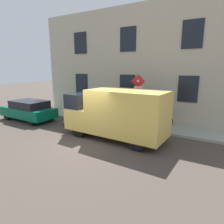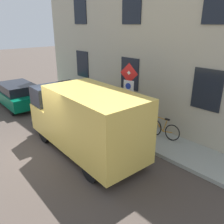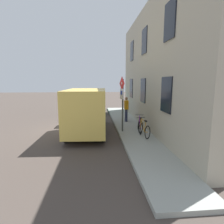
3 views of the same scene
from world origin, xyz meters
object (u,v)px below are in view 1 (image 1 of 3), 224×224
Objects in this scene: sign_post_stacked at (138,93)px; bicycle_purple at (146,118)px; bicycle_orange at (158,119)px; parked_hatchback at (29,110)px; pedestrian at (105,105)px; delivery_van at (117,113)px.

bicycle_purple is at bearing -11.25° from sign_post_stacked.
bicycle_purple is (0.00, 0.76, 0.00)m from bicycle_orange.
bicycle_orange is 1.00× the size of bicycle_purple.
parked_hatchback is 2.36× the size of pedestrian.
delivery_van reaches higher than parked_hatchback.
pedestrian is at bearing -45.89° from delivery_van.
pedestrian is (-0.31, 3.58, 0.56)m from bicycle_orange.
bicycle_orange is at bearing -173.07° from bicycle_purple.
sign_post_stacked is 2.10m from delivery_van.
pedestrian is at bearing 75.33° from sign_post_stacked.
bicycle_orange is 3.63m from pedestrian.
sign_post_stacked is 0.72× the size of parked_hatchback.
pedestrian reaches higher than bicycle_purple.
parked_hatchback is 2.37× the size of bicycle_orange.
sign_post_stacked reaches higher than bicycle_purple.
delivery_van is 3.29m from bicycle_orange.
pedestrian is (-0.31, 2.81, 0.56)m from bicycle_purple.
sign_post_stacked is 0.54× the size of delivery_van.
pedestrian is at bearing 13.40° from bicycle_purple.
delivery_van is at bearing 170.37° from sign_post_stacked.
sign_post_stacked is at bearing 85.79° from bicycle_purple.
delivery_van reaches higher than bicycle_purple.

